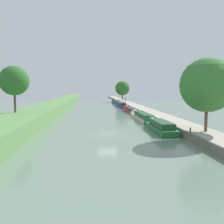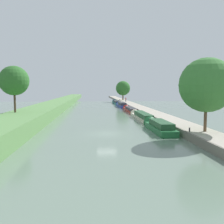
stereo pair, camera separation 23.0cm
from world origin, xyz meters
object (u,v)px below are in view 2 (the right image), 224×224
(narrowboat_green, at_px, (158,126))
(narrowboat_red, at_px, (130,110))
(narrowboat_blue, at_px, (121,105))
(mooring_bollard_near, at_px, (190,130))
(narrowboat_teal, at_px, (116,102))
(mooring_bollard_far, at_px, (119,100))
(person_walking, at_px, (126,99))
(narrowboat_cream, at_px, (142,116))

(narrowboat_green, xyz_separation_m, narrowboat_red, (0.40, 28.79, -0.14))
(narrowboat_blue, height_order, mooring_bollard_near, narrowboat_blue)
(narrowboat_teal, height_order, mooring_bollard_far, narrowboat_teal)
(narrowboat_red, relative_size, mooring_bollard_near, 33.90)
(person_walking, bearing_deg, narrowboat_cream, -94.02)
(narrowboat_green, xyz_separation_m, narrowboat_teal, (0.11, 62.04, -0.11))
(narrowboat_cream, height_order, narrowboat_blue, narrowboat_blue)
(narrowboat_red, distance_m, mooring_bollard_far, 40.23)
(narrowboat_teal, height_order, person_walking, person_walking)
(narrowboat_blue, relative_size, mooring_bollard_far, 32.37)
(person_walking, bearing_deg, narrowboat_green, -93.38)
(narrowboat_cream, xyz_separation_m, narrowboat_teal, (-0.16, 48.95, -0.05))
(narrowboat_cream, xyz_separation_m, person_walking, (3.24, 46.16, 1.21))
(mooring_bollard_far, bearing_deg, person_walking, -81.73)
(narrowboat_blue, height_order, person_walking, person_walking)
(narrowboat_red, distance_m, narrowboat_teal, 33.25)
(narrowboat_green, height_order, narrowboat_cream, narrowboat_green)
(narrowboat_cream, distance_m, narrowboat_teal, 48.95)
(mooring_bollard_near, bearing_deg, person_walking, 88.76)
(narrowboat_cream, height_order, narrowboat_red, narrowboat_cream)
(narrowboat_red, relative_size, person_walking, 9.19)
(narrowboat_teal, distance_m, mooring_bollard_near, 67.94)
(narrowboat_cream, bearing_deg, narrowboat_teal, 90.18)
(narrowboat_green, xyz_separation_m, person_walking, (3.50, 59.25, 1.15))
(narrowboat_red, height_order, person_walking, person_walking)
(narrowboat_blue, relative_size, person_walking, 8.77)
(narrowboat_red, xyz_separation_m, person_walking, (3.10, 30.46, 1.29))
(narrowboat_red, xyz_separation_m, narrowboat_blue, (-0.27, 16.45, 0.14))
(narrowboat_green, height_order, mooring_bollard_near, narrowboat_green)
(narrowboat_cream, distance_m, narrowboat_blue, 32.15)
(narrowboat_red, height_order, mooring_bollard_far, mooring_bollard_far)
(narrowboat_green, bearing_deg, narrowboat_teal, 89.90)
(person_walking, xyz_separation_m, mooring_bollard_far, (-1.41, 9.73, -0.65))
(narrowboat_green, height_order, mooring_bollard_far, narrowboat_green)
(narrowboat_green, xyz_separation_m, narrowboat_blue, (0.13, 45.24, -0.00))
(narrowboat_red, xyz_separation_m, mooring_bollard_far, (1.69, 40.19, 0.64))
(narrowboat_blue, xyz_separation_m, mooring_bollard_near, (1.96, -51.11, 0.50))
(narrowboat_green, distance_m, narrowboat_blue, 45.24)
(narrowboat_blue, bearing_deg, mooring_bollard_far, 85.29)
(narrowboat_red, bearing_deg, narrowboat_cream, -90.50)
(narrowboat_cream, relative_size, person_walking, 9.53)
(narrowboat_red, bearing_deg, narrowboat_blue, 90.93)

